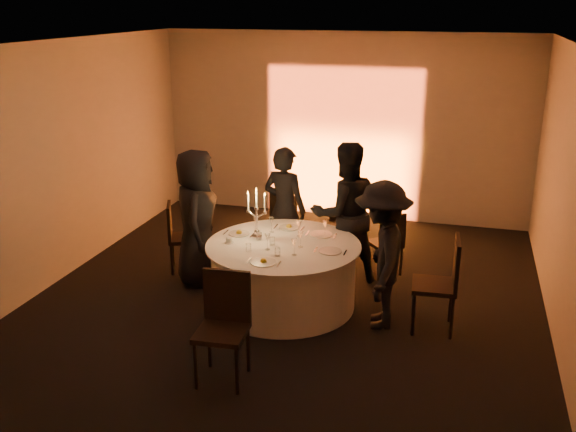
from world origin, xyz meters
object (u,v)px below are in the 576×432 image
(chair_back_left, at_px, (287,221))
(chair_front, at_px, (224,320))
(guest_left, at_px, (197,217))
(coffee_cup, at_px, (229,240))
(guest_right, at_px, (382,255))
(chair_right, at_px, (443,279))
(banquet_table, at_px, (283,275))
(candelabra, at_px, (257,220))
(chair_back_right, at_px, (388,241))
(chair_left, at_px, (178,233))
(guest_back_left, at_px, (285,209))
(guest_back_right, at_px, (345,213))

(chair_back_left, height_order, chair_front, chair_front)
(guest_left, relative_size, coffee_cup, 15.76)
(guest_right, bearing_deg, chair_front, -50.02)
(chair_back_left, relative_size, chair_right, 0.89)
(banquet_table, distance_m, candelabra, 0.71)
(banquet_table, distance_m, guest_right, 1.25)
(chair_back_right, xyz_separation_m, chair_front, (-1.18, -2.82, 0.12))
(banquet_table, height_order, chair_left, chair_left)
(banquet_table, xyz_separation_m, guest_back_left, (-0.29, 1.07, 0.45))
(guest_right, distance_m, coffee_cup, 1.78)
(guest_right, bearing_deg, chair_right, 86.75)
(chair_left, bearing_deg, chair_front, -169.14)
(chair_left, bearing_deg, guest_back_right, -106.33)
(guest_left, xyz_separation_m, coffee_cup, (0.61, -0.49, -0.07))
(chair_front, relative_size, guest_back_right, 0.58)
(banquet_table, distance_m, coffee_cup, 0.76)
(chair_right, xyz_separation_m, candelabra, (-2.19, 0.25, 0.38))
(chair_right, relative_size, chair_front, 1.02)
(chair_front, relative_size, guest_back_left, 0.63)
(chair_back_left, distance_m, candelabra, 1.40)
(chair_front, relative_size, guest_right, 0.64)
(guest_back_left, bearing_deg, candelabra, 100.32)
(chair_back_right, height_order, chair_right, chair_right)
(guest_back_left, height_order, candelabra, guest_back_left)
(chair_right, relative_size, coffee_cup, 9.73)
(banquet_table, relative_size, guest_back_left, 1.07)
(chair_back_right, height_order, guest_left, guest_left)
(chair_back_left, relative_size, guest_left, 0.55)
(chair_back_right, xyz_separation_m, guest_back_right, (-0.52, -0.32, 0.43))
(guest_right, bearing_deg, candelabra, -109.71)
(chair_left, bearing_deg, guest_right, -129.33)
(guest_right, height_order, candelabra, guest_right)
(chair_back_right, height_order, guest_right, guest_right)
(chair_back_right, height_order, guest_back_left, guest_back_left)
(chair_front, distance_m, guest_back_right, 2.61)
(chair_right, bearing_deg, chair_front, -56.27)
(chair_back_left, xyz_separation_m, guest_right, (1.52, -1.63, 0.29))
(coffee_cup, bearing_deg, candelabra, 45.62)
(chair_front, height_order, guest_left, guest_left)
(guest_right, bearing_deg, guest_back_right, -158.51)
(chair_back_left, bearing_deg, chair_left, 45.65)
(coffee_cup, xyz_separation_m, candelabra, (0.25, 0.26, 0.18))
(chair_back_right, xyz_separation_m, chair_right, (0.76, -1.33, 0.13))
(chair_front, bearing_deg, guest_left, 115.74)
(candelabra, bearing_deg, chair_left, 158.35)
(guest_left, height_order, guest_right, guest_left)
(banquet_table, distance_m, guest_back_left, 1.19)
(banquet_table, xyz_separation_m, coffee_cup, (-0.62, -0.13, 0.42))
(coffee_cup, bearing_deg, chair_front, -71.27)
(guest_back_right, distance_m, guest_right, 1.23)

